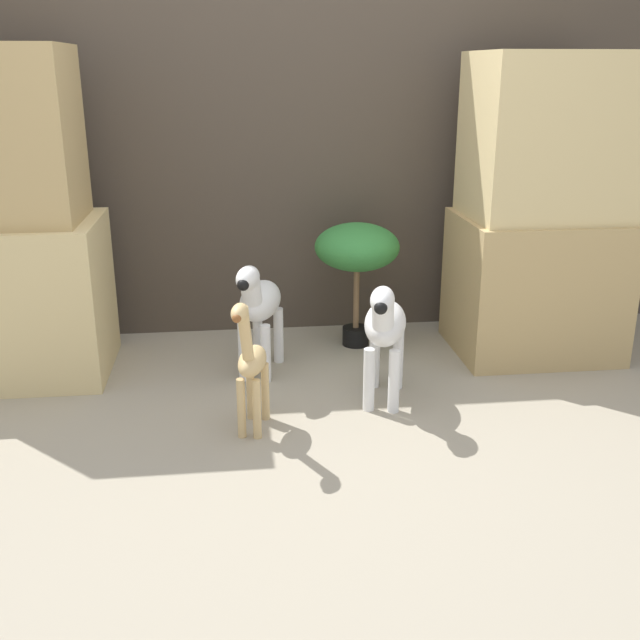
{
  "coord_description": "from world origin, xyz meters",
  "views": [
    {
      "loc": [
        -0.27,
        -2.83,
        1.49
      ],
      "look_at": [
        0.13,
        0.55,
        0.33
      ],
      "focal_mm": 42.0,
      "sensor_mm": 36.0,
      "label": 1
    }
  ],
  "objects": [
    {
      "name": "zebra_right",
      "position": [
        0.4,
        0.31,
        0.37
      ],
      "size": [
        0.29,
        0.52,
        0.61
      ],
      "color": "white",
      "rests_on": "ground_plane"
    },
    {
      "name": "potted_palm_front",
      "position": [
        0.4,
        1.07,
        0.54
      ],
      "size": [
        0.46,
        0.46,
        0.69
      ],
      "color": "black",
      "rests_on": "ground_plane"
    },
    {
      "name": "giraffe_figurine",
      "position": [
        -0.22,
        0.08,
        0.32
      ],
      "size": [
        0.18,
        0.39,
        0.63
      ],
      "color": "tan",
      "rests_on": "ground_plane"
    },
    {
      "name": "zebra_left",
      "position": [
        -0.16,
        0.72,
        0.37
      ],
      "size": [
        0.29,
        0.52,
        0.61
      ],
      "color": "white",
      "rests_on": "ground_plane"
    },
    {
      "name": "wall_back",
      "position": [
        0.0,
        1.44,
        1.1
      ],
      "size": [
        6.4,
        0.08,
        2.2
      ],
      "color": "#473D33",
      "rests_on": "ground_plane"
    },
    {
      "name": "rock_pillar_right",
      "position": [
        1.33,
        0.88,
        0.75
      ],
      "size": [
        0.83,
        0.68,
        1.56
      ],
      "color": "tan",
      "rests_on": "ground_plane"
    },
    {
      "name": "ground_plane",
      "position": [
        0.0,
        0.0,
        0.0
      ],
      "size": [
        14.0,
        14.0,
        0.0
      ],
      "primitive_type": "plane",
      "color": "#9E937F"
    },
    {
      "name": "rock_pillar_left",
      "position": [
        -1.33,
        0.88,
        0.72
      ],
      "size": [
        0.83,
        0.68,
        1.59
      ],
      "color": "#DBC184",
      "rests_on": "ground_plane"
    }
  ]
}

